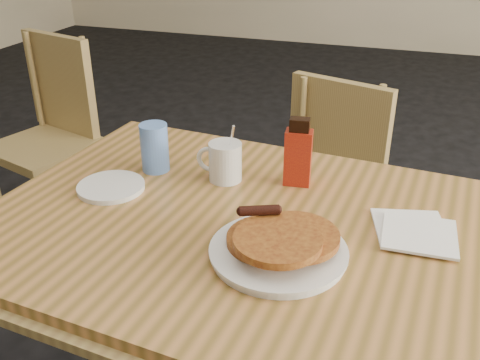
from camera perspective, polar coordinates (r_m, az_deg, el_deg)
name	(u,v)px	position (r m, az deg, el deg)	size (l,w,h in m)	color
main_table	(265,241)	(1.16, 2.63, -6.52)	(1.32, 0.95, 0.75)	#AE733D
chair_main_far	(330,181)	(1.91, 9.62, -0.06)	(0.47, 0.48, 0.83)	#9D8449
chair_wall_extra	(53,120)	(2.50, -19.33, 6.08)	(0.49, 0.50, 0.87)	#9D8449
pancake_plate	(279,246)	(1.03, 4.20, -7.02)	(0.27, 0.27, 0.08)	silver
coffee_mug	(224,161)	(1.30, -1.69, 2.06)	(0.12, 0.08, 0.15)	silver
syrup_bottle	(298,154)	(1.28, 6.22, 2.74)	(0.07, 0.05, 0.17)	maroon
napkin_stack	(415,231)	(1.16, 18.15, -5.22)	(0.18, 0.19, 0.01)	white
blue_tumbler	(155,148)	(1.36, -9.10, 3.44)	(0.07, 0.07, 0.12)	#5882D0
side_saucer	(111,187)	(1.31, -13.60, -0.71)	(0.16, 0.16, 0.01)	silver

